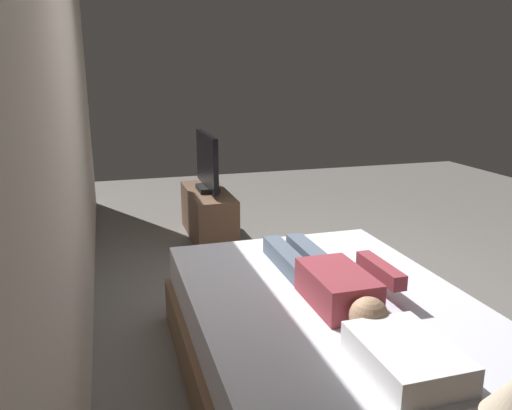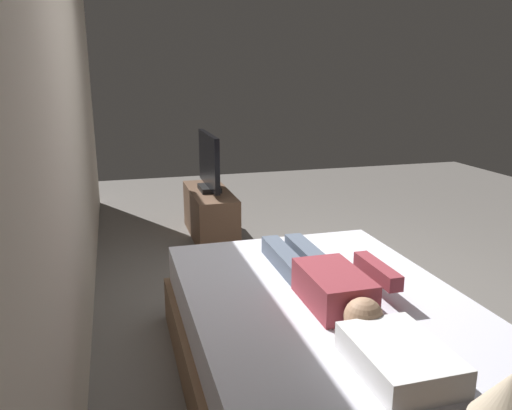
{
  "view_description": "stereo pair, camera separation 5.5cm",
  "coord_description": "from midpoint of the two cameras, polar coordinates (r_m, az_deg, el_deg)",
  "views": [
    {
      "loc": [
        -3.23,
        1.34,
        1.71
      ],
      "look_at": [
        0.43,
        0.26,
        0.69
      ],
      "focal_mm": 35.65,
      "sensor_mm": 36.0,
      "label": 1
    },
    {
      "loc": [
        -3.25,
        1.29,
        1.71
      ],
      "look_at": [
        0.43,
        0.26,
        0.69
      ],
      "focal_mm": 35.65,
      "sensor_mm": 36.0,
      "label": 2
    }
  ],
  "objects": [
    {
      "name": "ground_plane",
      "position": [
        3.89,
        5.09,
        -11.16
      ],
      "size": [
        10.0,
        10.0,
        0.0
      ],
      "primitive_type": "plane",
      "color": "slate"
    },
    {
      "name": "back_wall",
      "position": [
        3.66,
        -20.7,
        9.18
      ],
      "size": [
        6.4,
        0.1,
        2.8
      ],
      "primitive_type": "cube",
      "color": "beige",
      "rests_on": "ground"
    },
    {
      "name": "bed",
      "position": [
        2.91,
        7.45,
        -14.97
      ],
      "size": [
        2.09,
        1.52,
        0.54
      ],
      "color": "brown",
      "rests_on": "ground"
    },
    {
      "name": "pillow",
      "position": [
        2.19,
        15.75,
        -16.05
      ],
      "size": [
        0.48,
        0.34,
        0.12
      ],
      "primitive_type": "cube",
      "color": "white",
      "rests_on": "bed"
    },
    {
      "name": "person",
      "position": [
        2.77,
        7.64,
        -8.24
      ],
      "size": [
        1.26,
        0.46,
        0.18
      ],
      "color": "#993842",
      "rests_on": "bed"
    },
    {
      "name": "remote",
      "position": [
        3.1,
        13.35,
        -7.42
      ],
      "size": [
        0.15,
        0.04,
        0.02
      ],
      "primitive_type": "cube",
      "color": "black",
      "rests_on": "bed"
    },
    {
      "name": "tv_stand",
      "position": [
        5.33,
        -5.68,
        -1.02
      ],
      "size": [
        1.1,
        0.4,
        0.5
      ],
      "primitive_type": "cube",
      "color": "brown",
      "rests_on": "ground"
    },
    {
      "name": "tv",
      "position": [
        5.21,
        -5.83,
        4.65
      ],
      "size": [
        0.88,
        0.2,
        0.59
      ],
      "color": "black",
      "rests_on": "tv_stand"
    }
  ]
}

